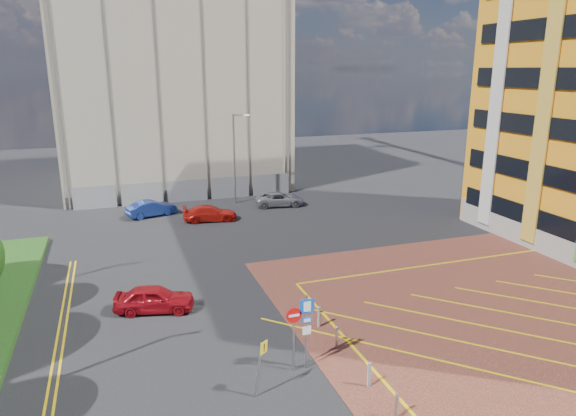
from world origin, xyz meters
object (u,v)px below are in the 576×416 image
car_silver_back (279,199)px  car_blue_back (152,208)px  warning_sign (260,362)px  car_red_left (154,299)px  car_red_back (210,213)px  sign_cluster (302,325)px  lamp_back (235,155)px

car_silver_back → car_blue_back: bearing=96.7°
warning_sign → car_red_left: size_ratio=0.58×
car_red_back → car_silver_back: car_red_back is taller
car_blue_back → car_red_back: (4.31, -2.88, -0.04)m
car_red_left → car_blue_back: 17.79m
car_red_left → sign_cluster: bearing=-130.6°
car_silver_back → lamp_back: bearing=63.6°
car_silver_back → car_red_back: bearing=119.3°
lamp_back → car_blue_back: lamp_back is taller
sign_cluster → car_blue_back: (-3.85, 25.00, -1.29)m
lamp_back → car_blue_back: size_ratio=2.00×
sign_cluster → car_blue_back: size_ratio=0.80×
sign_cluster → warning_sign: (-2.06, -1.17, -0.52)m
lamp_back → sign_cluster: 27.38m
sign_cluster → car_red_back: size_ratio=0.75×
lamp_back → car_red_left: bearing=-114.3°
lamp_back → sign_cluster: (-3.78, -27.02, -2.41)m
sign_cluster → car_silver_back: bearing=73.8°
warning_sign → sign_cluster: bearing=29.7°
sign_cluster → car_red_back: sign_cluster is taller
car_silver_back → car_red_left: bearing=153.1°
warning_sign → lamp_back: bearing=78.3°
lamp_back → car_red_left: size_ratio=2.05×
car_red_left → car_blue_back: car_red_left is taller
sign_cluster → car_silver_back: 25.73m
warning_sign → car_silver_back: 27.46m
lamp_back → car_red_back: size_ratio=1.88×
car_blue_back → warning_sign: bearing=167.9°
sign_cluster → car_blue_back: bearing=98.7°
car_silver_back → sign_cluster: bearing=172.2°
warning_sign → car_red_back: warning_sign is taller
car_red_back → car_silver_back: (6.69, 2.56, -0.01)m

